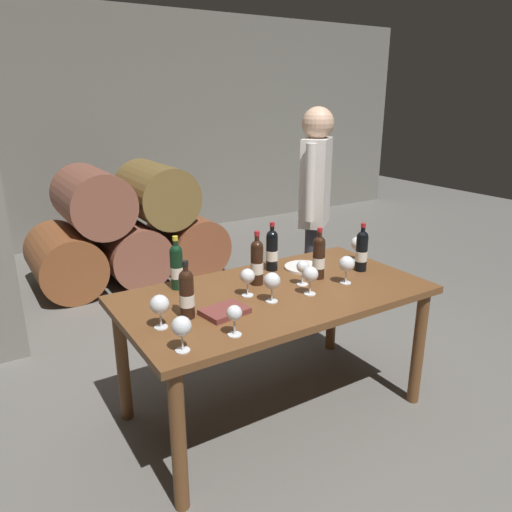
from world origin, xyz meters
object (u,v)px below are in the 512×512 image
at_px(wine_glass_0, 358,244).
at_px(wine_bottle_2, 257,262).
at_px(wine_bottle_0, 177,266).
at_px(sommelier_presenting, 315,200).
at_px(wine_bottle_1, 272,250).
at_px(wine_glass_4, 234,314).
at_px(wine_bottle_4, 187,293).
at_px(wine_glass_5, 272,281).
at_px(serving_plate, 304,267).
at_px(wine_glass_2, 182,327).
at_px(wine_glass_7, 347,264).
at_px(wine_bottle_5, 362,251).
at_px(tasting_notebook, 225,311).
at_px(wine_bottle_3, 319,257).
at_px(wine_glass_3, 303,268).
at_px(wine_glass_8, 247,277).
at_px(dining_table, 275,306).
at_px(wine_glass_1, 160,305).
at_px(wine_glass_6, 310,275).

bearing_deg(wine_glass_0, wine_bottle_2, -179.72).
relative_size(wine_bottle_0, sommelier_presenting, 0.18).
distance_m(wine_bottle_0, wine_bottle_2, 0.45).
xyz_separation_m(wine_bottle_1, wine_glass_4, (-0.62, -0.63, -0.03)).
bearing_deg(wine_bottle_4, wine_glass_5, -7.76).
relative_size(wine_glass_4, serving_plate, 0.61).
distance_m(wine_bottle_0, wine_glass_2, 0.72).
bearing_deg(wine_glass_7, wine_bottle_4, 175.87).
bearing_deg(wine_bottle_5, tasting_notebook, -174.14).
height_order(wine_bottle_0, wine_bottle_3, wine_bottle_3).
height_order(wine_glass_3, wine_glass_8, wine_glass_8).
bearing_deg(tasting_notebook, dining_table, 6.76).
bearing_deg(wine_glass_5, sommelier_presenting, 41.69).
height_order(wine_bottle_1, serving_plate, wine_bottle_1).
relative_size(wine_bottle_2, wine_glass_1, 1.91).
relative_size(wine_bottle_1, wine_glass_1, 1.85).
bearing_deg(wine_glass_0, sommelier_presenting, 78.87).
distance_m(wine_bottle_5, wine_glass_3, 0.45).
relative_size(wine_glass_0, wine_glass_6, 1.02).
distance_m(wine_glass_1, serving_plate, 1.11).
distance_m(wine_bottle_1, wine_glass_6, 0.44).
height_order(wine_glass_0, tasting_notebook, wine_glass_0).
xyz_separation_m(wine_glass_2, serving_plate, (1.07, 0.55, -0.11)).
height_order(wine_bottle_0, wine_glass_4, wine_bottle_0).
distance_m(dining_table, wine_bottle_5, 0.67).
distance_m(wine_bottle_1, serving_plate, 0.24).
distance_m(wine_glass_4, wine_glass_8, 0.46).
relative_size(wine_bottle_0, wine_bottle_1, 1.00).
bearing_deg(wine_bottle_0, wine_bottle_3, -20.88).
relative_size(wine_bottle_1, wine_bottle_4, 1.04).
bearing_deg(wine_bottle_0, wine_glass_1, -122.59).
bearing_deg(sommelier_presenting, wine_bottle_0, -162.16).
height_order(serving_plate, sommelier_presenting, sommelier_presenting).
distance_m(wine_bottle_5, wine_glass_7, 0.25).
xyz_separation_m(wine_bottle_1, wine_bottle_5, (0.46, -0.30, -0.00)).
xyz_separation_m(wine_bottle_5, wine_glass_5, (-0.73, -0.10, -0.02)).
height_order(wine_glass_5, wine_glass_7, wine_glass_7).
relative_size(wine_bottle_1, wine_bottle_2, 0.97).
distance_m(dining_table, wine_glass_5, 0.25).
height_order(wine_bottle_2, wine_bottle_3, wine_bottle_2).
height_order(wine_glass_0, wine_glass_3, wine_glass_0).
height_order(wine_bottle_5, sommelier_presenting, sommelier_presenting).
xyz_separation_m(wine_glass_0, wine_glass_6, (-0.61, -0.29, -0.00)).
bearing_deg(wine_glass_3, wine_glass_6, -110.28).
height_order(wine_glass_2, wine_glass_6, same).
xyz_separation_m(wine_glass_0, wine_glass_8, (-0.91, -0.12, -0.01)).
height_order(wine_bottle_3, wine_glass_0, wine_bottle_3).
bearing_deg(wine_glass_8, wine_bottle_1, 38.50).
height_order(wine_bottle_5, wine_glass_5, wine_bottle_5).
height_order(wine_glass_6, tasting_notebook, wine_glass_6).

